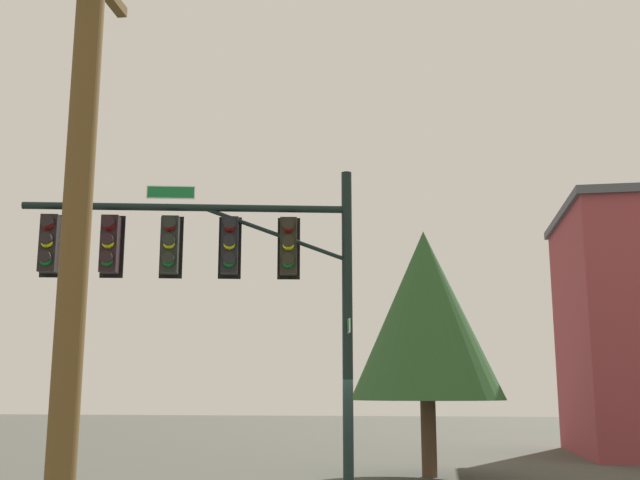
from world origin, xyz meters
The scene contains 3 objects.
signal_pole_assembly centered at (2.60, 0.58, 4.69)m, with size 6.29×1.99×6.54m.
utility_pole centered at (1.99, 7.18, 3.83)m, with size 0.30×1.80×7.44m.
tree_near centered at (-1.37, -7.30, 4.43)m, with size 4.30×4.30×6.83m.
Camera 1 is at (-1.69, 14.43, 2.28)m, focal length 42.77 mm.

